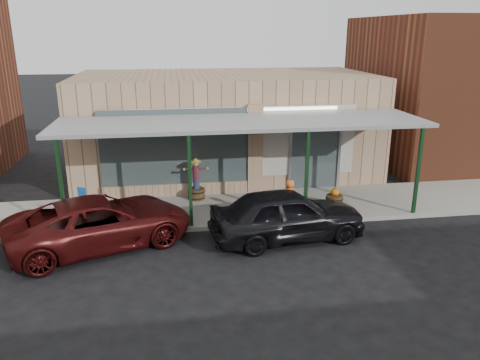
{
  "coord_description": "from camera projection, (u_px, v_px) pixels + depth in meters",
  "views": [
    {
      "loc": [
        -2.29,
        -11.23,
        5.88
      ],
      "look_at": [
        -0.22,
        2.6,
        1.41
      ],
      "focal_mm": 35.0,
      "sensor_mm": 36.0,
      "label": 1
    }
  ],
  "objects": [
    {
      "name": "barrel_pumpkin",
      "position": [
        334.0,
        199.0,
        15.95
      ],
      "size": [
        0.71,
        0.71,
        0.67
      ],
      "rotation": [
        0.0,
        0.0,
        0.3
      ],
      "color": "#47331C",
      "rests_on": "sidewalk"
    },
    {
      "name": "block_buildings_near",
      "position": [
        268.0,
        81.0,
        20.49
      ],
      "size": [
        61.0,
        8.0,
        8.0
      ],
      "color": "brown",
      "rests_on": "ground"
    },
    {
      "name": "ground",
      "position": [
        262.0,
        258.0,
        12.69
      ],
      "size": [
        120.0,
        120.0,
        0.0
      ],
      "primitive_type": "plane",
      "color": "black",
      "rests_on": "ground"
    },
    {
      "name": "car_maroon",
      "position": [
        101.0,
        222.0,
        13.23
      ],
      "size": [
        5.64,
        4.04,
        1.43
      ],
      "primitive_type": "imported",
      "rotation": [
        0.0,
        0.0,
        1.94
      ],
      "color": "#410D0D",
      "rests_on": "ground"
    },
    {
      "name": "awning",
      "position": [
        242.0,
        124.0,
        15.13
      ],
      "size": [
        12.0,
        3.0,
        3.04
      ],
      "color": "slate",
      "rests_on": "ground"
    },
    {
      "name": "barrel_scarecrow",
      "position": [
        196.0,
        185.0,
        16.56
      ],
      "size": [
        0.92,
        0.61,
        1.51
      ],
      "rotation": [
        0.0,
        0.0,
        -0.06
      ],
      "color": "#47331C",
      "rests_on": "sidewalk"
    },
    {
      "name": "sidewalk",
      "position": [
        242.0,
        208.0,
        16.06
      ],
      "size": [
        40.0,
        3.2,
        0.15
      ],
      "primitive_type": "cube",
      "color": "gray",
      "rests_on": "ground"
    },
    {
      "name": "handicap_sign",
      "position": [
        83.0,
        202.0,
        13.94
      ],
      "size": [
        0.26,
        0.12,
        1.32
      ],
      "rotation": [
        0.0,
        0.0,
        -0.4
      ],
      "color": "gray",
      "rests_on": "sidewalk"
    },
    {
      "name": "parked_sedan",
      "position": [
        287.0,
        215.0,
        13.61
      ],
      "size": [
        4.71,
        2.37,
        1.58
      ],
      "rotation": [
        0.0,
        0.0,
        1.7
      ],
      "color": "black",
      "rests_on": "ground"
    },
    {
      "name": "storefront",
      "position": [
        226.0,
        125.0,
        19.74
      ],
      "size": [
        12.0,
        6.25,
        4.2
      ],
      "color": "tan",
      "rests_on": "ground"
    }
  ]
}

